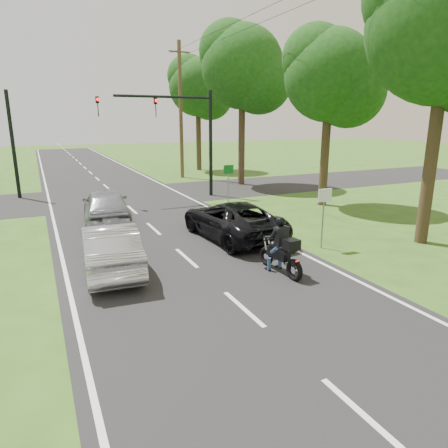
{
  "coord_description": "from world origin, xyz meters",
  "views": [
    {
      "loc": [
        -4.14,
        -7.73,
        4.4
      ],
      "look_at": [
        0.89,
        3.0,
        1.3
      ],
      "focal_mm": 32.0,
      "sensor_mm": 36.0,
      "label": 1
    }
  ],
  "objects": [
    {
      "name": "signal_pole_far",
      "position": [
        -5.2,
        18.0,
        3.0
      ],
      "size": [
        0.2,
        0.2,
        6.0
      ],
      "primitive_type": "cylinder",
      "color": "black",
      "rests_on": "ground"
    },
    {
      "name": "cross_road",
      "position": [
        0.0,
        16.0,
        0.01
      ],
      "size": [
        60.0,
        7.0,
        0.01
      ],
      "primitive_type": "cube",
      "color": "black",
      "rests_on": "ground"
    },
    {
      "name": "silver_sedan",
      "position": [
        -2.41,
        3.92,
        0.73
      ],
      "size": [
        1.83,
        4.43,
        1.43
      ],
      "primitive_type": "imported",
      "rotation": [
        0.0,
        0.0,
        3.07
      ],
      "color": "silver",
      "rests_on": "road"
    },
    {
      "name": "sign_white",
      "position": [
        4.7,
        2.98,
        1.6
      ],
      "size": [
        0.55,
        0.07,
        2.12
      ],
      "color": "slate",
      "rests_on": "ground"
    },
    {
      "name": "utility_pole_far",
      "position": [
        6.2,
        22.0,
        5.08
      ],
      "size": [
        1.6,
        0.28,
        10.0
      ],
      "color": "brown",
      "rests_on": "ground"
    },
    {
      "name": "motorcycle_rider",
      "position": [
        2.08,
        1.56,
        0.68
      ],
      "size": [
        0.57,
        2.0,
        1.72
      ],
      "rotation": [
        0.0,
        0.0,
        0.07
      ],
      "color": "black",
      "rests_on": "ground"
    },
    {
      "name": "tree_row_e",
      "position": [
        9.48,
        25.78,
        6.83
      ],
      "size": [
        5.28,
        5.12,
        9.61
      ],
      "color": "#332316",
      "rests_on": "ground"
    },
    {
      "name": "tree_row_d",
      "position": [
        9.1,
        16.76,
        7.43
      ],
      "size": [
        5.76,
        5.58,
        10.45
      ],
      "color": "#332316",
      "rests_on": "ground"
    },
    {
      "name": "traffic_signal",
      "position": [
        3.34,
        14.0,
        4.14
      ],
      "size": [
        6.38,
        0.44,
        6.0
      ],
      "color": "black",
      "rests_on": "ground"
    },
    {
      "name": "ground",
      "position": [
        0.0,
        0.0,
        0.0
      ],
      "size": [
        140.0,
        140.0,
        0.0
      ],
      "primitive_type": "plane",
      "color": "#2F5117",
      "rests_on": "ground"
    },
    {
      "name": "silver_suv",
      "position": [
        -1.61,
        9.59,
        0.8
      ],
      "size": [
        2.3,
        4.79,
        1.58
      ],
      "primitive_type": "imported",
      "rotation": [
        0.0,
        0.0,
        3.04
      ],
      "color": "#999CA0",
      "rests_on": "road"
    },
    {
      "name": "dark_suv",
      "position": [
        2.4,
        5.5,
        0.71
      ],
      "size": [
        2.66,
        5.17,
        1.4
      ],
      "primitive_type": "imported",
      "rotation": [
        0.0,
        0.0,
        3.21
      ],
      "color": "black",
      "rests_on": "road"
    },
    {
      "name": "road",
      "position": [
        0.0,
        10.0,
        0.01
      ],
      "size": [
        8.0,
        100.0,
        0.01
      ],
      "primitive_type": "cube",
      "color": "black",
      "rests_on": "ground"
    },
    {
      "name": "sign_green",
      "position": [
        4.9,
        10.98,
        1.6
      ],
      "size": [
        0.55,
        0.07,
        2.12
      ],
      "color": "slate",
      "rests_on": "ground"
    },
    {
      "name": "tree_row_c",
      "position": [
        9.75,
        8.8,
        6.23
      ],
      "size": [
        4.8,
        4.65,
        8.76
      ],
      "color": "#332316",
      "rests_on": "ground"
    }
  ]
}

